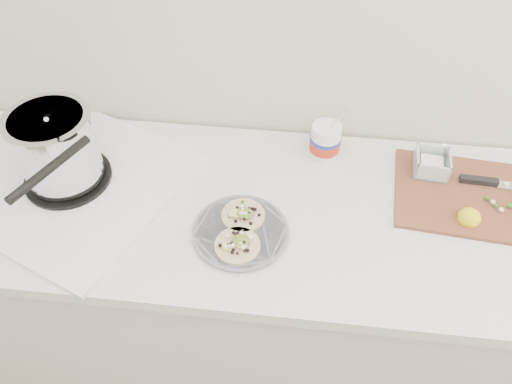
# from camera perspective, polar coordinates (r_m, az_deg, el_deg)

# --- Properties ---
(counter) EXTENTS (2.44, 0.66, 0.90)m
(counter) POSITION_cam_1_polar(r_m,az_deg,el_deg) (1.76, 3.14, -11.15)
(counter) COLOR silver
(counter) RESTS_ON ground
(stove) EXTENTS (0.77, 0.75, 0.29)m
(stove) POSITION_cam_1_polar(r_m,az_deg,el_deg) (1.49, -21.38, 3.57)
(stove) COLOR silver
(stove) RESTS_ON counter
(taco_plate) EXTENTS (0.26, 0.26, 0.04)m
(taco_plate) POSITION_cam_1_polar(r_m,az_deg,el_deg) (1.32, -1.80, -4.33)
(taco_plate) COLOR slate
(taco_plate) RESTS_ON counter
(tub) EXTENTS (0.09, 0.09, 0.21)m
(tub) POSITION_cam_1_polar(r_m,az_deg,el_deg) (1.51, 8.07, 6.06)
(tub) COLOR white
(tub) RESTS_ON counter
(cutboard) EXTENTS (0.47, 0.35, 0.07)m
(cutboard) POSITION_cam_1_polar(r_m,az_deg,el_deg) (1.53, 23.62, 0.09)
(cutboard) COLOR brown
(cutboard) RESTS_ON counter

